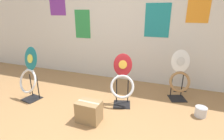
# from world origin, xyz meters

# --- Properties ---
(ground_plane) EXTENTS (14.00, 14.00, 0.00)m
(ground_plane) POSITION_xyz_m (0.00, 0.00, 0.00)
(ground_plane) COLOR #A37547
(wall_back) EXTENTS (8.00, 0.07, 2.60)m
(wall_back) POSITION_xyz_m (-0.00, 2.14, 1.30)
(wall_back) COLOR silver
(wall_back) RESTS_ON ground_plane
(toilet_seat_display_white_plain) EXTENTS (0.41, 0.36, 0.90)m
(toilet_seat_display_white_plain) POSITION_xyz_m (1.36, 1.53, 0.41)
(toilet_seat_display_white_plain) COLOR black
(toilet_seat_display_white_plain) RESTS_ON ground_plane
(toilet_seat_display_crimson_swirl) EXTENTS (0.45, 0.44, 0.86)m
(toilet_seat_display_crimson_swirl) POSITION_xyz_m (0.47, 0.99, 0.42)
(toilet_seat_display_crimson_swirl) COLOR black
(toilet_seat_display_crimson_swirl) RESTS_ON ground_plane
(toilet_seat_display_teal_sax) EXTENTS (0.45, 0.35, 0.94)m
(toilet_seat_display_teal_sax) POSITION_xyz_m (-1.12, 0.60, 0.43)
(toilet_seat_display_teal_sax) COLOR black
(toilet_seat_display_teal_sax) RESTS_ON ground_plane
(paint_can) EXTENTS (0.17, 0.17, 0.16)m
(paint_can) POSITION_xyz_m (1.70, 1.06, 0.08)
(paint_can) COLOR silver
(paint_can) RESTS_ON ground_plane
(storage_box) EXTENTS (0.34, 0.25, 0.31)m
(storage_box) POSITION_xyz_m (0.17, 0.36, 0.15)
(storage_box) COLOR #93754C
(storage_box) RESTS_ON ground_plane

